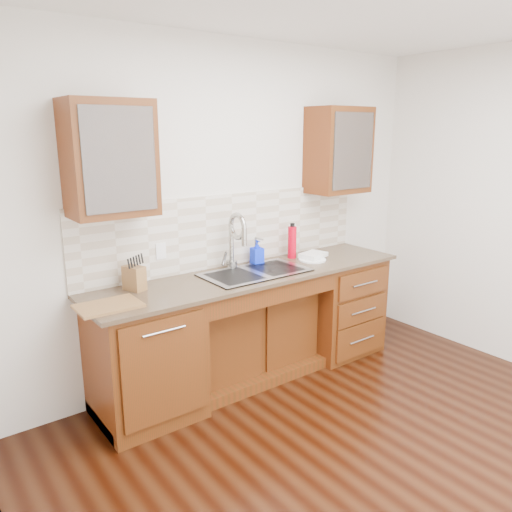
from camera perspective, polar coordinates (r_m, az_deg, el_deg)
ground at (r=3.45m, az=15.22°, el=-22.90°), size 4.00×3.50×0.10m
wall_back at (r=4.15m, az=-3.31°, el=5.12°), size 4.00×0.10×2.70m
base_cabinet_left at (r=3.68m, az=-12.60°, el=-11.34°), size 0.70×0.62×0.88m
base_cabinet_center at (r=4.21m, az=-1.07°, el=-8.91°), size 1.20×0.44×0.70m
base_cabinet_right at (r=4.70m, az=9.09°, el=-5.41°), size 0.70×0.62×0.88m
countertop at (r=3.95m, az=-0.22°, el=-2.11°), size 2.70×0.65×0.03m
backsplash at (r=4.12m, az=-2.82°, el=3.03°), size 2.70×0.02×0.59m
sink at (r=3.96m, az=-0.09°, el=-3.13°), size 0.84×0.46×0.19m
faucet at (r=4.02m, az=-2.84°, el=1.36°), size 0.04×0.04×0.40m
filter_tap at (r=4.19m, az=-0.06°, el=0.78°), size 0.02×0.02×0.24m
upper_cabinet_left at (r=3.42m, az=-16.40°, el=10.63°), size 0.55×0.34×0.75m
upper_cabinet_right at (r=4.60m, az=9.40°, el=11.82°), size 0.55×0.34×0.75m
outlet_left at (r=3.81m, az=-10.82°, el=0.55°), size 0.08×0.01×0.12m
outlet_right at (r=4.52m, az=4.16°, el=2.90°), size 0.08×0.01×0.12m
soap_bottle at (r=4.17m, az=0.12°, el=0.45°), size 0.10×0.10×0.20m
water_bottle at (r=4.37m, az=4.14°, el=1.58°), size 0.08×0.08×0.28m
plate at (r=4.33m, az=6.44°, el=-0.41°), size 0.30×0.30×0.01m
dish_towel at (r=4.38m, az=6.56°, el=0.12°), size 0.26×0.22×0.04m
knife_block at (r=3.60m, az=-13.74°, el=-2.47°), size 0.14×0.18×0.17m
cutting_board at (r=3.32m, az=-16.52°, el=-5.49°), size 0.40×0.28×0.02m
cup_left_a at (r=3.40m, az=-17.41°, el=9.76°), size 0.14×0.14×0.11m
cup_left_b at (r=3.48m, az=-14.19°, el=9.88°), size 0.12×0.12×0.09m
cup_right_a at (r=4.53m, az=8.53°, el=11.15°), size 0.14×0.14×0.09m
cup_right_b at (r=4.64m, az=9.83°, el=11.21°), size 0.14×0.14×0.10m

